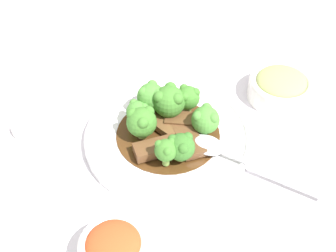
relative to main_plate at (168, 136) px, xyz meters
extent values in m
plane|color=silver|center=(0.00, 0.00, -0.01)|extent=(4.00, 4.00, 0.00)
cylinder|color=white|center=(0.00, 0.00, 0.00)|extent=(0.27, 0.27, 0.01)
torus|color=white|center=(0.00, 0.00, 0.00)|extent=(0.27, 0.27, 0.01)
cylinder|color=#4C2D14|center=(0.00, 0.00, 0.00)|extent=(0.17, 0.17, 0.00)
cube|color=brown|center=(0.01, -0.04, 0.02)|extent=(0.06, 0.08, 0.01)
cube|color=brown|center=(0.00, 0.01, 0.01)|extent=(0.03, 0.07, 0.01)
cube|color=brown|center=(-0.04, -0.02, 0.02)|extent=(0.07, 0.05, 0.02)
cube|color=brown|center=(0.03, 0.00, 0.02)|extent=(0.06, 0.06, 0.02)
cylinder|color=#8EB756|center=(-0.02, -0.05, 0.01)|extent=(0.01, 0.01, 0.01)
sphere|color=#387028|center=(-0.02, -0.05, 0.04)|extent=(0.04, 0.04, 0.04)
sphere|color=#387028|center=(-0.01, -0.05, 0.05)|extent=(0.02, 0.02, 0.02)
sphere|color=#387028|center=(-0.03, -0.04, 0.05)|extent=(0.02, 0.02, 0.02)
sphere|color=#387028|center=(-0.03, -0.07, 0.05)|extent=(0.02, 0.02, 0.02)
cylinder|color=#7FA84C|center=(0.05, -0.04, 0.01)|extent=(0.02, 0.02, 0.01)
sphere|color=#4C8E38|center=(0.05, -0.04, 0.03)|extent=(0.05, 0.05, 0.05)
sphere|color=#4C8E38|center=(0.06, -0.03, 0.05)|extent=(0.02, 0.02, 0.02)
sphere|color=#4C8E38|center=(0.03, -0.03, 0.05)|extent=(0.02, 0.02, 0.02)
sphere|color=#4C8E38|center=(0.05, -0.05, 0.05)|extent=(0.02, 0.02, 0.02)
cylinder|color=#7FA84C|center=(0.06, 0.02, 0.02)|extent=(0.01, 0.01, 0.02)
sphere|color=#427F2D|center=(0.06, 0.02, 0.04)|extent=(0.04, 0.04, 0.04)
sphere|color=#427F2D|center=(0.06, 0.03, 0.05)|extent=(0.02, 0.02, 0.02)
sphere|color=#427F2D|center=(0.05, 0.01, 0.05)|extent=(0.02, 0.02, 0.02)
sphere|color=#427F2D|center=(0.07, 0.01, 0.05)|extent=(0.02, 0.02, 0.02)
cylinder|color=#8EB756|center=(-0.04, 0.02, 0.02)|extent=(0.02, 0.02, 0.01)
sphere|color=#427F2D|center=(-0.04, 0.02, 0.04)|extent=(0.05, 0.05, 0.05)
sphere|color=#427F2D|center=(-0.04, 0.03, 0.05)|extent=(0.02, 0.02, 0.02)
sphere|color=#427F2D|center=(-0.04, 0.01, 0.05)|extent=(0.02, 0.02, 0.02)
sphere|color=#427F2D|center=(-0.02, 0.02, 0.05)|extent=(0.02, 0.02, 0.02)
cylinder|color=#8EB756|center=(0.01, 0.06, 0.02)|extent=(0.02, 0.02, 0.02)
sphere|color=#4C8E38|center=(0.01, 0.06, 0.04)|extent=(0.05, 0.05, 0.05)
sphere|color=#4C8E38|center=(0.00, 0.06, 0.06)|extent=(0.02, 0.02, 0.02)
sphere|color=#4C8E38|center=(0.01, 0.04, 0.06)|extent=(0.02, 0.02, 0.02)
sphere|color=#4C8E38|center=(0.02, 0.07, 0.06)|extent=(0.02, 0.02, 0.02)
cylinder|color=#8EB756|center=(-0.02, 0.05, 0.01)|extent=(0.01, 0.01, 0.01)
sphere|color=#4C8E38|center=(-0.02, 0.05, 0.03)|extent=(0.04, 0.04, 0.04)
sphere|color=#4C8E38|center=(-0.03, 0.05, 0.04)|extent=(0.01, 0.01, 0.01)
sphere|color=#4C8E38|center=(-0.01, 0.04, 0.04)|extent=(0.01, 0.01, 0.01)
sphere|color=#4C8E38|center=(-0.02, 0.06, 0.04)|extent=(0.01, 0.01, 0.01)
cylinder|color=#7FA84C|center=(-0.05, -0.05, 0.02)|extent=(0.01, 0.01, 0.02)
sphere|color=#427F2D|center=(-0.05, -0.05, 0.04)|extent=(0.03, 0.03, 0.03)
sphere|color=#427F2D|center=(-0.05, -0.06, 0.05)|extent=(0.01, 0.01, 0.01)
sphere|color=#427F2D|center=(-0.04, -0.05, 0.05)|extent=(0.01, 0.01, 0.01)
sphere|color=#427F2D|center=(-0.05, -0.04, 0.05)|extent=(0.01, 0.01, 0.01)
cylinder|color=#8EB756|center=(0.03, 0.03, 0.02)|extent=(0.02, 0.02, 0.01)
sphere|color=#427F2D|center=(0.03, 0.03, 0.04)|extent=(0.05, 0.05, 0.05)
sphere|color=#427F2D|center=(0.03, 0.01, 0.06)|extent=(0.02, 0.02, 0.02)
sphere|color=#427F2D|center=(0.04, 0.04, 0.06)|extent=(0.02, 0.02, 0.02)
sphere|color=#427F2D|center=(0.01, 0.03, 0.06)|extent=(0.02, 0.02, 0.02)
ellipsoid|color=silver|center=(0.02, -0.06, 0.02)|extent=(0.06, 0.07, 0.01)
cylinder|color=silver|center=(0.06, -0.17, 0.01)|extent=(0.06, 0.16, 0.01)
torus|color=white|center=(-0.20, -0.12, 0.03)|extent=(0.09, 0.09, 0.01)
ellipsoid|color=#D14C23|center=(-0.20, -0.12, 0.03)|extent=(0.07, 0.07, 0.03)
cylinder|color=white|center=(0.22, -0.05, -0.01)|extent=(0.06, 0.06, 0.01)
cylinder|color=white|center=(0.22, -0.05, 0.01)|extent=(0.11, 0.11, 0.03)
torus|color=white|center=(0.22, -0.05, 0.02)|extent=(0.11, 0.11, 0.01)
ellipsoid|color=#A3B266|center=(0.22, -0.05, 0.03)|extent=(0.09, 0.09, 0.02)
cylinder|color=white|center=(-0.15, 0.17, -0.01)|extent=(0.08, 0.08, 0.01)
torus|color=white|center=(-0.15, 0.17, 0.00)|extent=(0.08, 0.08, 0.01)
camera|label=1|loc=(-0.35, -0.40, 0.55)|focal=50.00mm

